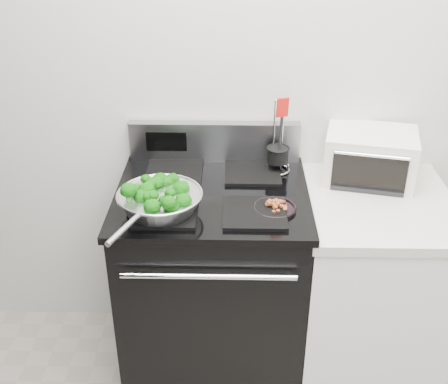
{
  "coord_description": "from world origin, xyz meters",
  "views": [
    {
      "loc": [
        -0.21,
        -0.58,
        2.06
      ],
      "look_at": [
        -0.25,
        1.36,
        0.98
      ],
      "focal_mm": 45.0,
      "sensor_mm": 36.0,
      "label": 1
    }
  ],
  "objects_px": {
    "utensil_holder": "(278,158)",
    "toaster_oven": "(370,156)",
    "bacon_plate": "(275,206)",
    "gas_range": "(213,282)",
    "skillet": "(160,200)"
  },
  "relations": [
    {
      "from": "skillet",
      "to": "utensil_holder",
      "type": "relative_size",
      "value": 1.47
    },
    {
      "from": "gas_range",
      "to": "utensil_holder",
      "type": "relative_size",
      "value": 3.33
    },
    {
      "from": "gas_range",
      "to": "skillet",
      "type": "relative_size",
      "value": 2.26
    },
    {
      "from": "utensil_holder",
      "to": "bacon_plate",
      "type": "bearing_deg",
      "value": -111.05
    },
    {
      "from": "utensil_holder",
      "to": "toaster_oven",
      "type": "relative_size",
      "value": 0.8
    },
    {
      "from": "skillet",
      "to": "gas_range",
      "type": "bearing_deg",
      "value": 62.17
    },
    {
      "from": "gas_range",
      "to": "bacon_plate",
      "type": "distance_m",
      "value": 0.56
    },
    {
      "from": "toaster_oven",
      "to": "skillet",
      "type": "bearing_deg",
      "value": -145.53
    },
    {
      "from": "bacon_plate",
      "to": "gas_range",
      "type": "bearing_deg",
      "value": 151.03
    },
    {
      "from": "skillet",
      "to": "toaster_oven",
      "type": "distance_m",
      "value": 0.93
    },
    {
      "from": "utensil_holder",
      "to": "toaster_oven",
      "type": "bearing_deg",
      "value": -16.23
    },
    {
      "from": "skillet",
      "to": "utensil_holder",
      "type": "height_order",
      "value": "utensil_holder"
    },
    {
      "from": "gas_range",
      "to": "utensil_holder",
      "type": "bearing_deg",
      "value": 34.97
    },
    {
      "from": "skillet",
      "to": "utensil_holder",
      "type": "bearing_deg",
      "value": 58.95
    },
    {
      "from": "bacon_plate",
      "to": "utensil_holder",
      "type": "relative_size",
      "value": 0.49
    }
  ]
}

